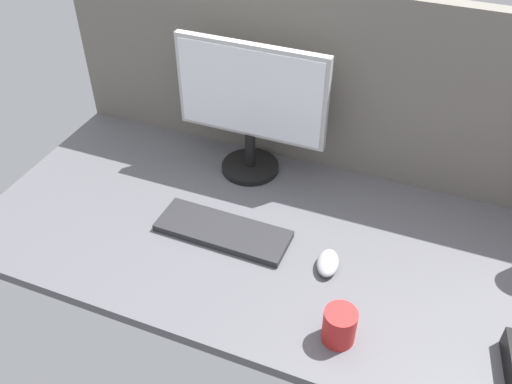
{
  "coord_description": "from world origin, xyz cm",
  "views": [
    {
      "loc": [
        28.27,
        -104.36,
        106.21
      ],
      "look_at": [
        -10.12,
        0.0,
        14.0
      ],
      "focal_mm": 38.75,
      "sensor_mm": 36.0,
      "label": 1
    }
  ],
  "objects": [
    {
      "name": "keyboard",
      "position": [
        -21.1,
        -5.57,
        1.0
      ],
      "size": [
        37.18,
        13.53,
        2.0
      ],
      "primitive_type": "cube",
      "rotation": [
        0.0,
        0.0,
        -0.01
      ],
      "color": "#262628",
      "rests_on": "ground_plane"
    },
    {
      "name": "cubicle_wall_back",
      "position": [
        0.0,
        37.5,
        27.98
      ],
      "size": [
        180.0,
        5.0,
        55.97
      ],
      "color": "slate",
      "rests_on": "ground_plane"
    },
    {
      "name": "mouse",
      "position": [
        9.16,
        -7.01,
        1.7
      ],
      "size": [
        6.96,
        10.32,
        3.4
      ],
      "primitive_type": "ellipsoid",
      "rotation": [
        0.0,
        0.0,
        0.15
      ],
      "color": "#99999E",
      "rests_on": "ground_plane"
    },
    {
      "name": "mug_red_plastic",
      "position": [
        17.41,
        -27.1,
        4.49
      ],
      "size": [
        7.63,
        7.63,
        8.98
      ],
      "color": "red",
      "rests_on": "ground_plane"
    },
    {
      "name": "monitor",
      "position": [
        -25.29,
        25.14,
        23.54
      ],
      "size": [
        45.89,
        18.0,
        41.97
      ],
      "color": "black",
      "rests_on": "ground_plane"
    },
    {
      "name": "ground_plane",
      "position": [
        0.0,
        0.0,
        -1.5
      ],
      "size": [
        180.0,
        80.0,
        3.0
      ],
      "primitive_type": "cube",
      "color": "#515156"
    }
  ]
}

